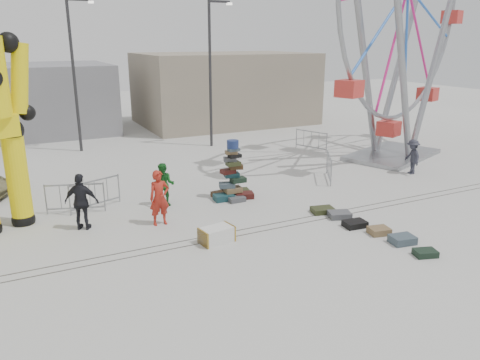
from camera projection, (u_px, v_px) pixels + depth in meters
name	position (u px, v px, depth m)	size (l,w,h in m)	color
ground	(283.00, 236.00, 14.81)	(90.00, 90.00, 0.00)	#9E9E99
track_line_near	(274.00, 229.00, 15.32)	(40.00, 0.04, 0.01)	#47443F
track_line_far	(268.00, 225.00, 15.66)	(40.00, 0.04, 0.01)	#47443F
building_right	(224.00, 88.00, 34.22)	(12.00, 8.00, 5.00)	gray
building_left	(30.00, 99.00, 30.53)	(10.00, 8.00, 4.40)	gray
lamp_post_right	(212.00, 67.00, 25.98)	(1.41, 0.25, 8.00)	#2D2D30
lamp_post_left	(75.00, 68.00, 24.74)	(1.41, 0.25, 8.00)	#2D2D30
suitcase_tower	(232.00, 182.00, 18.15)	(1.66, 1.43, 2.30)	#163C43
ferris_wheel	(406.00, 10.00, 22.60)	(11.99, 4.82, 14.82)	gray
steamer_trunk	(217.00, 235.00, 14.27)	(1.02, 0.59, 0.48)	silver
row_case_0	(323.00, 210.00, 16.73)	(0.79, 0.56, 0.19)	#30361B
row_case_1	(340.00, 215.00, 16.26)	(0.75, 0.56, 0.21)	#4F5155
row_case_2	(355.00, 224.00, 15.47)	(0.74, 0.52, 0.20)	black
row_case_3	(379.00, 231.00, 14.90)	(0.64, 0.51, 0.22)	brown
row_case_4	(402.00, 239.00, 14.22)	(0.73, 0.55, 0.24)	#3F4F5A
row_case_5	(425.00, 253.00, 13.39)	(0.63, 0.44, 0.19)	black
barricade_dummy_b	(75.00, 198.00, 16.59)	(2.00, 0.10, 1.10)	gray
barricade_dummy_c	(95.00, 194.00, 17.04)	(2.00, 0.10, 1.10)	gray
barricade_wheel_front	(329.00, 168.00, 20.53)	(2.00, 0.10, 1.10)	gray
barricade_wheel_back	(311.00, 140.00, 26.01)	(2.00, 0.10, 1.10)	gray
pedestrian_red	(159.00, 198.00, 15.45)	(0.68, 0.45, 1.87)	#A02216
pedestrian_green	(164.00, 185.00, 17.24)	(0.79, 0.62, 1.63)	#165A1E
pedestrian_black	(82.00, 202.00, 15.05)	(1.10, 0.46, 1.88)	black
pedestrian_grey	(412.00, 157.00, 21.38)	(1.04, 0.60, 1.60)	#262732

